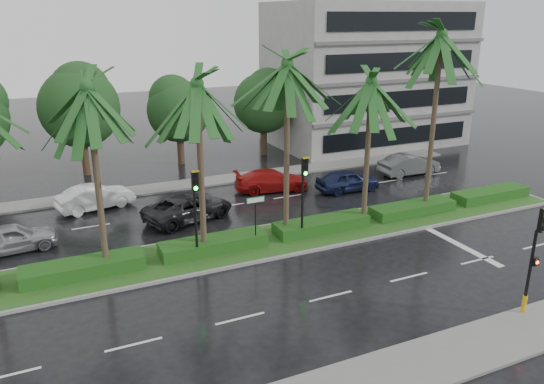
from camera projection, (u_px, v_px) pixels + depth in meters
name	position (u px, v px, depth m)	size (l,w,h in m)	color
ground	(278.00, 250.00, 26.04)	(120.00, 120.00, 0.00)	black
near_sidewalk	(413.00, 368.00, 17.25)	(40.00, 2.40, 0.12)	slate
far_sidewalk	(203.00, 182.00, 36.35)	(40.00, 2.00, 0.12)	slate
median	(270.00, 241.00, 26.88)	(36.00, 4.00, 0.15)	gray
hedge	(270.00, 234.00, 26.76)	(35.20, 1.40, 0.60)	#134213
lane_markings	(336.00, 242.00, 26.88)	(34.00, 13.06, 0.01)	silver
palm_row	(245.00, 87.00, 23.92)	(26.30, 4.20, 10.67)	#433326
signal_near	(534.00, 256.00, 19.55)	(0.34, 0.45, 4.36)	black
signal_median_left	(195.00, 202.00, 23.75)	(0.34, 0.42, 4.36)	black
signal_median_right	(304.00, 186.00, 25.94)	(0.34, 0.42, 4.36)	black
street_sign	(255.00, 209.00, 25.38)	(0.95, 0.09, 2.60)	black
bg_trees	(156.00, 104.00, 39.02)	(32.93, 5.53, 7.99)	#3A2D1A
building	(365.00, 75.00, 46.39)	(16.00, 10.00, 12.00)	gray
car_silver	(11.00, 238.00, 25.63)	(4.18, 1.68, 1.42)	#A8A9B0
car_white	(95.00, 197.00, 31.31)	(4.44, 1.55, 1.46)	white
car_darkgrey	(188.00, 208.00, 29.65)	(5.17, 2.38, 1.44)	#242427
car_red	(271.00, 180.00, 34.61)	(4.83, 1.96, 1.40)	#A61312
car_blue	(348.00, 180.00, 34.56)	(4.23, 1.70, 1.44)	#151E41
car_grey	(409.00, 165.00, 38.07)	(4.55, 1.59, 1.50)	#535658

